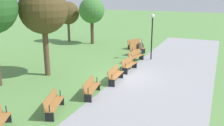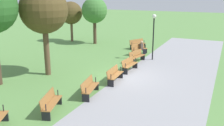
{
  "view_description": "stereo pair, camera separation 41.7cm",
  "coord_description": "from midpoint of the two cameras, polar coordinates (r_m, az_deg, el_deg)",
  "views": [
    {
      "loc": [
        14.77,
        5.51,
        5.28
      ],
      "look_at": [
        -0.0,
        -0.85,
        0.8
      ],
      "focal_mm": 40.79,
      "sensor_mm": 36.0,
      "label": 1
    },
    {
      "loc": [
        14.6,
        5.89,
        5.28
      ],
      "look_at": [
        -0.0,
        -0.85,
        0.8
      ],
      "focal_mm": 40.79,
      "sensor_mm": 36.0,
      "label": 2
    }
  ],
  "objects": [
    {
      "name": "ground_plane",
      "position": [
        16.61,
        3.39,
        -2.99
      ],
      "size": [
        120.0,
        120.0,
        0.0
      ],
      "primitive_type": "plane",
      "color": "#5B8C47"
    },
    {
      "name": "path_paving",
      "position": [
        15.9,
        12.2,
        -4.18
      ],
      "size": [
        31.93,
        5.72,
        0.01
      ],
      "primitive_type": "cube",
      "color": "#939399",
      "rests_on": "ground"
    },
    {
      "name": "bench_0",
      "position": [
        24.86,
        6.19,
        4.33
      ],
      "size": [
        1.79,
        1.21,
        0.89
      ],
      "rotation": [
        0.0,
        0.0,
        -0.46
      ],
      "color": "#996633",
      "rests_on": "ground"
    },
    {
      "name": "bench_1",
      "position": [
        22.42,
        6.6,
        3.08
      ],
      "size": [
        1.83,
        1.02,
        0.89
      ],
      "rotation": [
        0.0,
        0.0,
        -0.33
      ],
      "color": "#996633",
      "rests_on": "ground"
    },
    {
      "name": "bench_2",
      "position": [
        19.99,
        6.17,
        1.56
      ],
      "size": [
        1.83,
        0.81,
        0.89
      ],
      "rotation": [
        0.0,
        0.0,
        -0.2
      ],
      "color": "#996633",
      "rests_on": "ground"
    },
    {
      "name": "bench_3",
      "position": [
        17.63,
        4.58,
        -0.31
      ],
      "size": [
        1.8,
        0.59,
        0.89
      ],
      "rotation": [
        0.0,
        0.0,
        -0.07
      ],
      "color": "#996633",
      "rests_on": "ground"
    },
    {
      "name": "bench_4",
      "position": [
        15.4,
        1.34,
        -2.62
      ],
      "size": [
        1.8,
        0.59,
        0.89
      ],
      "rotation": [
        0.0,
        0.0,
        0.07
      ],
      "color": "#996633",
      "rests_on": "ground"
    },
    {
      "name": "bench_5",
      "position": [
        13.45,
        -4.18,
        -5.42
      ],
      "size": [
        1.83,
        0.81,
        0.89
      ],
      "rotation": [
        0.0,
        0.0,
        0.2
      ],
      "color": "#996633",
      "rests_on": "ground"
    },
    {
      "name": "bench_6",
      "position": [
        11.92,
        -12.63,
        -8.61
      ],
      "size": [
        1.83,
        1.02,
        0.89
      ],
      "rotation": [
        0.0,
        0.0,
        0.33
      ],
      "color": "#996633",
      "rests_on": "ground"
    },
    {
      "name": "person_seated",
      "position": [
        22.5,
        7.3,
        3.53
      ],
      "size": [
        0.46,
        0.59,
        1.2
      ],
      "rotation": [
        0.0,
        0.0,
        -0.33
      ],
      "color": "#4C4238",
      "rests_on": "ground"
    },
    {
      "name": "tree_2",
      "position": [
        26.8,
        -3.5,
        11.64
      ],
      "size": [
        2.64,
        2.64,
        4.81
      ],
      "color": "#4C3828",
      "rests_on": "ground"
    },
    {
      "name": "tree_3",
      "position": [
        16.65,
        -14.34,
        11.4
      ],
      "size": [
        3.01,
        3.01,
        5.75
      ],
      "color": "brown",
      "rests_on": "ground"
    },
    {
      "name": "tree_4",
      "position": [
        28.41,
        -8.75,
        10.98
      ],
      "size": [
        2.44,
        2.44,
        4.34
      ],
      "color": "brown",
      "rests_on": "ground"
    },
    {
      "name": "lamp_post",
      "position": [
        20.46,
        9.91,
        7.74
      ],
      "size": [
        0.32,
        0.32,
        3.65
      ],
      "color": "black",
      "rests_on": "ground"
    }
  ]
}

